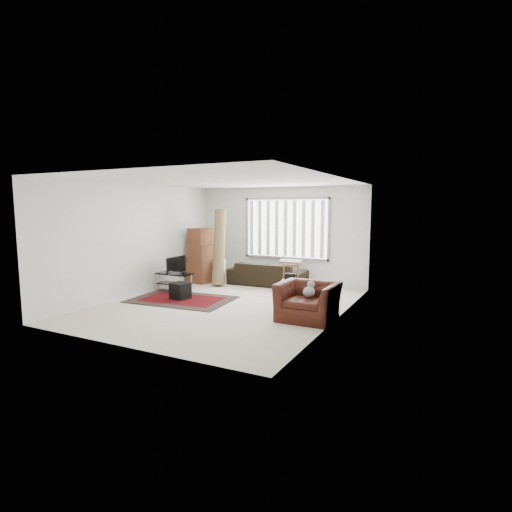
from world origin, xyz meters
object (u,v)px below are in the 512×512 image
at_px(tv_stand, 174,278).
at_px(moving_boxes, 201,257).
at_px(side_chair, 290,279).
at_px(armchair, 308,299).
at_px(sofa, 267,270).

bearing_deg(tv_stand, moving_boxes, 92.28).
xyz_separation_m(tv_stand, moving_boxes, (-0.05, 1.27, 0.39)).
distance_m(side_chair, armchair, 1.97).
bearing_deg(tv_stand, armchair, -13.77).
height_order(sofa, side_chair, sofa).
height_order(side_chair, armchair, armchair).
xyz_separation_m(sofa, side_chair, (1.11, -1.07, 0.02)).
xyz_separation_m(moving_boxes, sofa, (1.86, 0.51, -0.31)).
xyz_separation_m(moving_boxes, armchair, (4.02, -2.24, -0.31)).
bearing_deg(side_chair, armchair, -75.41).
distance_m(moving_boxes, sofa, 1.96).
bearing_deg(moving_boxes, tv_stand, -87.72).
bearing_deg(side_chair, tv_stand, 176.20).
distance_m(moving_boxes, armchair, 4.61).
relative_size(moving_boxes, side_chair, 2.02).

